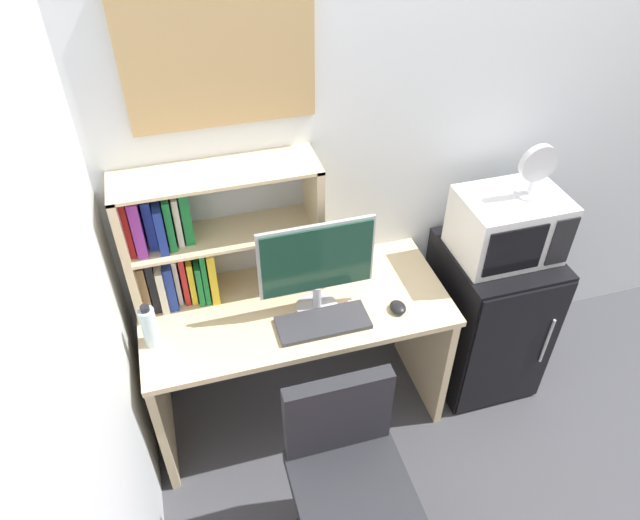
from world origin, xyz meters
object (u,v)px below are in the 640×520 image
microwave (508,226)px  desk_fan (537,169)px  desk_chair (347,490)px  hutch_bookshelf (191,240)px  monitor (317,264)px  water_bottle (149,326)px  computer_mouse (398,307)px  wall_corkboard (219,53)px  keyboard (323,323)px  mini_fridge (486,315)px

microwave → desk_fan: 0.29m
microwave → desk_chair: microwave is taller
hutch_bookshelf → desk_chair: 1.15m
monitor → water_bottle: bearing=-179.4°
computer_mouse → desk_chair: (-0.38, -0.53, -0.37)m
hutch_bookshelf → desk_fan: (1.41, -0.19, 0.21)m
computer_mouse → microwave: bearing=15.5°
monitor → desk_chair: (-0.06, -0.63, -0.60)m
monitor → computer_mouse: bearing=-18.2°
water_bottle → desk_fan: 1.68m
monitor → wall_corkboard: (-0.26, 0.33, 0.75)m
hutch_bookshelf → desk_chair: (0.40, -0.87, -0.64)m
keyboard → desk_chair: size_ratio=0.44×
computer_mouse → desk_chair: bearing=-126.1°
microwave → desk_fan: desk_fan is taller
computer_mouse → desk_chair: size_ratio=0.10×
keyboard → computer_mouse: 0.33m
microwave → desk_chair: 1.30m
desk_fan → desk_chair: bearing=-146.1°
computer_mouse → desk_fan: (0.62, 0.15, 0.48)m
computer_mouse → monitor: bearing=161.8°
computer_mouse → wall_corkboard: (-0.58, 0.43, 0.98)m
hutch_bookshelf → desk_chair: bearing=-65.1°
monitor → wall_corkboard: bearing=128.4°
keyboard → mini_fridge: (0.89, 0.15, -0.34)m
keyboard → water_bottle: 0.69m
keyboard → water_bottle: size_ratio=1.89×
mini_fridge → desk_chair: bearing=-144.3°
hutch_bookshelf → desk_fan: 1.44m
wall_corkboard → mini_fridge: bearing=-13.7°
hutch_bookshelf → water_bottle: bearing=-132.1°
monitor → computer_mouse: (0.32, -0.11, -0.23)m
keyboard → wall_corkboard: wall_corkboard is taller
water_bottle → wall_corkboard: bearing=38.4°
monitor → hutch_bookshelf: bearing=153.5°
monitor → desk_chair: bearing=-95.5°
monitor → mini_fridge: bearing=3.0°
microwave → desk_chair: bearing=-144.2°
computer_mouse → water_bottle: bearing=174.3°
mini_fridge → computer_mouse: bearing=-164.8°
monitor → microwave: (0.89, 0.05, -0.03)m
mini_fridge → microwave: 0.55m
microwave → desk_chair: size_ratio=0.52×
desk_fan → monitor: bearing=-177.3°
monitor → water_bottle: size_ratio=2.37×
monitor → keyboard: (-0.00, -0.10, -0.24)m
keyboard → microwave: size_ratio=0.85×
hutch_bookshelf → desk_chair: hutch_bookshelf is taller
computer_mouse → mini_fridge: (0.56, 0.15, -0.35)m
water_bottle → desk_fan: bearing=1.8°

